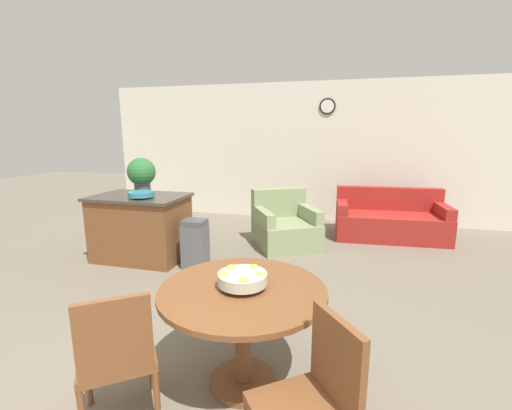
{
  "coord_description": "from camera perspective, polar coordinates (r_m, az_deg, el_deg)",
  "views": [
    {
      "loc": [
        0.92,
        -1.05,
        1.71
      ],
      "look_at": [
        -0.04,
        2.63,
        0.92
      ],
      "focal_mm": 24.0,
      "sensor_mm": 36.0,
      "label": 1
    }
  ],
  "objects": [
    {
      "name": "potted_plant",
      "position": [
        5.07,
        -18.54,
        4.99
      ],
      "size": [
        0.39,
        0.39,
        0.49
      ],
      "color": "#4C4C51",
      "rests_on": "kitchen_island"
    },
    {
      "name": "armchair",
      "position": [
        5.34,
        4.8,
        -3.73
      ],
      "size": [
        1.21,
        1.22,
        0.86
      ],
      "rotation": [
        0.0,
        0.0,
        0.53
      ],
      "color": "gray",
      "rests_on": "ground_plane"
    },
    {
      "name": "dining_chair_near_left",
      "position": [
        2.26,
        -22.15,
        -21.89
      ],
      "size": [
        0.59,
        0.59,
        0.88
      ],
      "rotation": [
        0.0,
        0.0,
        6.92
      ],
      "color": "brown",
      "rests_on": "ground_plane"
    },
    {
      "name": "wall_back",
      "position": [
        6.97,
        7.1,
        8.72
      ],
      "size": [
        8.0,
        0.09,
        2.7
      ],
      "color": "silver",
      "rests_on": "ground_plane"
    },
    {
      "name": "couch",
      "position": [
        6.16,
        21.39,
        -2.5
      ],
      "size": [
        1.79,
        0.96,
        0.81
      ],
      "rotation": [
        0.0,
        0.0,
        0.06
      ],
      "color": "maroon",
      "rests_on": "ground_plane"
    },
    {
      "name": "kitchen_island",
      "position": [
        5.0,
        -18.58,
        -3.49
      ],
      "size": [
        1.24,
        0.84,
        0.89
      ],
      "color": "brown",
      "rests_on": "ground_plane"
    },
    {
      "name": "fruit_bowl",
      "position": [
        2.29,
        -2.25,
        -12.08
      ],
      "size": [
        0.32,
        0.32,
        0.13
      ],
      "color": "#B7B29E",
      "rests_on": "dining_table"
    },
    {
      "name": "dining_chair_near_right",
      "position": [
        1.87,
        9.62,
        -29.23
      ],
      "size": [
        0.59,
        0.59,
        0.88
      ],
      "rotation": [
        0.0,
        0.0,
        8.49
      ],
      "color": "brown",
      "rests_on": "ground_plane"
    },
    {
      "name": "teal_bowl",
      "position": [
        4.69,
        -18.58,
        1.73
      ],
      "size": [
        0.34,
        0.34,
        0.09
      ],
      "color": "teal",
      "rests_on": "kitchen_island"
    },
    {
      "name": "trash_bin",
      "position": [
        4.52,
        -10.11,
        -6.4
      ],
      "size": [
        0.3,
        0.26,
        0.64
      ],
      "color": "#56565B",
      "rests_on": "ground_plane"
    },
    {
      "name": "dining_table",
      "position": [
        2.39,
        -2.21,
        -17.14
      ],
      "size": [
        1.11,
        1.11,
        0.72
      ],
      "color": "brown",
      "rests_on": "ground_plane"
    }
  ]
}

